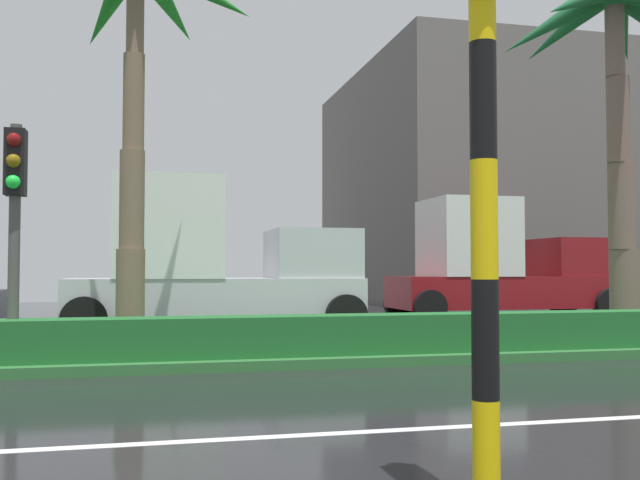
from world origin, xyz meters
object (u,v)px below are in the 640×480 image
traffic_signal_median_right (15,197)px  box_truck_lead (212,265)px  traffic_signal_foreground (481,30)px  palm_tree_centre (616,48)px  palm_tree_centre_left (136,12)px  box_truck_following (499,266)px

traffic_signal_median_right → box_truck_lead: size_ratio=0.53×
traffic_signal_median_right → traffic_signal_foreground: (3.78, -7.17, 0.39)m
palm_tree_centre → traffic_signal_foreground: palm_tree_centre is taller
palm_tree_centre → traffic_signal_median_right: bearing=-173.2°
traffic_signal_median_right → palm_tree_centre: bearing=6.8°
palm_tree_centre_left → palm_tree_centre: 9.17m
palm_tree_centre_left → palm_tree_centre: palm_tree_centre is taller
palm_tree_centre_left → traffic_signal_foreground: 9.26m
palm_tree_centre_left → traffic_signal_foreground: bearing=-75.9°
box_truck_lead → traffic_signal_foreground: bearing=-87.6°
traffic_signal_foreground → palm_tree_centre: bearing=-129.8°
traffic_signal_foreground → box_truck_following: 17.20m
palm_tree_centre_left → box_truck_lead: 5.96m
box_truck_lead → box_truck_following: same height
palm_tree_centre_left → traffic_signal_median_right: bearing=-140.3°
traffic_signal_median_right → traffic_signal_foreground: traffic_signal_foreground is taller
traffic_signal_median_right → traffic_signal_foreground: bearing=-62.2°
palm_tree_centre → box_truck_lead: (-7.54, 3.92, -4.28)m
palm_tree_centre_left → palm_tree_centre: size_ratio=0.97×
traffic_signal_foreground → box_truck_lead: (-0.51, 12.37, -1.33)m
traffic_signal_median_right → box_truck_following: traffic_signal_median_right is taller
box_truck_following → traffic_signal_median_right: bearing=-145.6°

